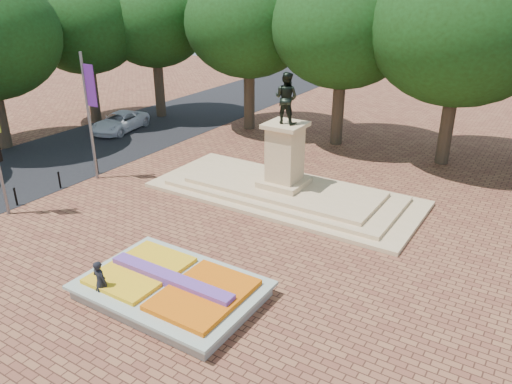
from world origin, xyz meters
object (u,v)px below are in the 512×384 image
monument (284,180)px  van (120,122)px  flower_bed (172,288)px  pedestrian (100,282)px

monument → van: monument is taller
flower_bed → monument: (-1.03, 10.00, 0.50)m
monument → pedestrian: monument is taller
van → monument: bearing=-23.5°
pedestrian → monument: bearing=-90.7°
monument → pedestrian: (-0.83, -11.55, -0.04)m
monument → pedestrian: 11.58m
van → flower_bed: bearing=-48.9°
pedestrian → van: bearing=-42.1°
monument → van: (-16.07, 3.95, -0.20)m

